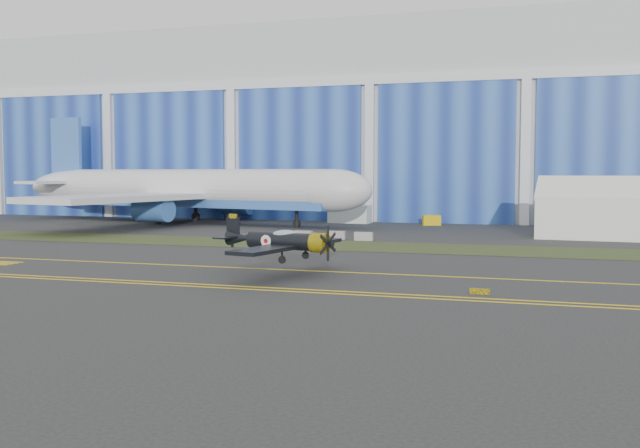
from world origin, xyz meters
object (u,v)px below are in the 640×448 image
(tent, at_px, (607,207))
(tug, at_px, (431,220))
(jetliner, at_px, (192,147))
(shipping_container, at_px, (350,214))
(warbird, at_px, (282,241))

(tent, height_order, tug, tent)
(jetliner, distance_m, shipping_container, 24.63)
(jetliner, relative_size, shipping_container, 12.06)
(shipping_container, xyz_separation_m, tug, (11.98, -1.03, -0.60))
(jetliner, relative_size, tug, 30.09)
(warbird, distance_m, tug, 53.00)
(warbird, bearing_deg, tent, 70.55)
(warbird, relative_size, tug, 5.76)
(jetliner, xyz_separation_m, tent, (55.47, -7.57, -7.50))
(warbird, height_order, tug, warbird)
(warbird, distance_m, jetliner, 57.54)
(warbird, relative_size, jetliner, 0.19)
(jetliner, height_order, tug, jetliner)
(tent, bearing_deg, jetliner, 175.53)
(warbird, xyz_separation_m, shipping_container, (-9.84, 53.96, -1.17))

